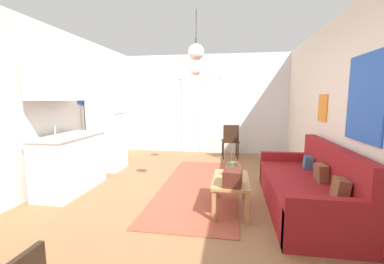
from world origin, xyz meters
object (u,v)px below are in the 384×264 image
object	(u,v)px
refrigerator	(107,129)
pendant_lamp_far	(195,70)
accent_chair	(230,139)
pendant_lamp_near	(196,52)
handbag	(233,177)
coffee_table	(231,183)
bamboo_vase	(231,170)
couch	(309,190)

from	to	relation	value
refrigerator	pendant_lamp_far	size ratio (longest dim) A/B	2.34
accent_chair	pendant_lamp_near	bearing A→B (deg)	74.52
handbag	pendant_lamp_near	distance (m)	1.74
pendant_lamp_near	pendant_lamp_far	xyz separation A→B (m)	(-0.24, 1.56, -0.06)
coffee_table	refrigerator	world-z (taller)	refrigerator
coffee_table	handbag	bearing A→B (deg)	-85.43
bamboo_vase	pendant_lamp_far	size ratio (longest dim) A/B	0.58
couch	refrigerator	world-z (taller)	refrigerator
bamboo_vase	coffee_table	bearing A→B (deg)	-92.80
refrigerator	coffee_table	bearing A→B (deg)	-31.35
bamboo_vase	pendant_lamp_near	distance (m)	1.68
coffee_table	couch	bearing A→B (deg)	7.13
couch	accent_chair	world-z (taller)	couch
bamboo_vase	pendant_lamp_far	distance (m)	2.39
couch	pendant_lamp_near	size ratio (longest dim) A/B	3.21
bamboo_vase	handbag	size ratio (longest dim) A/B	1.38
bamboo_vase	accent_chair	world-z (taller)	same
refrigerator	pendant_lamp_far	bearing A→B (deg)	4.80
couch	coffee_table	world-z (taller)	couch
bamboo_vase	pendant_lamp_near	world-z (taller)	pendant_lamp_near
handbag	refrigerator	xyz separation A→B (m)	(-2.61, 1.84, 0.33)
accent_chair	handbag	bearing A→B (deg)	85.00
pendant_lamp_near	pendant_lamp_far	distance (m)	1.58
couch	handbag	size ratio (longest dim) A/B	6.89
refrigerator	accent_chair	distance (m)	2.94
coffee_table	bamboo_vase	distance (m)	0.18
couch	accent_chair	xyz separation A→B (m)	(-1.08, 2.85, 0.20)
bamboo_vase	refrigerator	world-z (taller)	refrigerator
pendant_lamp_near	handbag	bearing A→B (deg)	-40.06
couch	pendant_lamp_far	distance (m)	3.00
couch	coffee_table	xyz separation A→B (m)	(-1.04, -0.13, 0.09)
bamboo_vase	refrigerator	bearing A→B (deg)	149.75
couch	handbag	xyz separation A→B (m)	(-1.02, -0.40, 0.25)
coffee_table	pendant_lamp_far	size ratio (longest dim) A/B	1.17
handbag	pendant_lamp_near	world-z (taller)	pendant_lamp_near
handbag	coffee_table	bearing A→B (deg)	94.57
refrigerator	accent_chair	xyz separation A→B (m)	(2.56, 1.41, -0.38)
coffee_table	pendant_lamp_near	world-z (taller)	pendant_lamp_near
coffee_table	refrigerator	xyz separation A→B (m)	(-2.59, 1.58, 0.50)
coffee_table	pendant_lamp_near	xyz separation A→B (m)	(-0.50, 0.18, 1.76)
pendant_lamp_far	refrigerator	bearing A→B (deg)	-175.20
coffee_table	refrigerator	size ratio (longest dim) A/B	0.50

